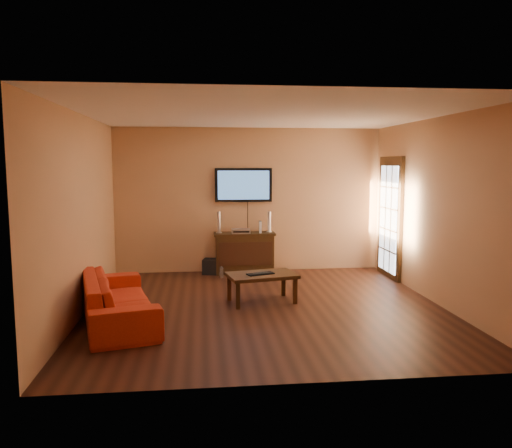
{
  "coord_description": "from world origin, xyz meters",
  "views": [
    {
      "loc": [
        -0.89,
        -6.85,
        2.03
      ],
      "look_at": [
        -0.05,
        0.8,
        1.1
      ],
      "focal_mm": 35.0,
      "sensor_mm": 36.0,
      "label": 1
    }
  ],
  "objects": [
    {
      "name": "speaker_right",
      "position": [
        0.36,
        2.32,
        0.94
      ],
      "size": [
        0.11,
        0.11,
        0.39
      ],
      "color": "silver",
      "rests_on": "media_console"
    },
    {
      "name": "media_console",
      "position": [
        -0.11,
        2.28,
        0.38
      ],
      "size": [
        1.13,
        0.43,
        0.76
      ],
      "color": "black",
      "rests_on": "ground"
    },
    {
      "name": "ground_plane",
      "position": [
        0.0,
        0.0,
        0.0
      ],
      "size": [
        5.0,
        5.0,
        0.0
      ],
      "primitive_type": "plane",
      "color": "black",
      "rests_on": "ground"
    },
    {
      "name": "speaker_left",
      "position": [
        -0.58,
        2.29,
        0.94
      ],
      "size": [
        0.11,
        0.11,
        0.4
      ],
      "color": "silver",
      "rests_on": "media_console"
    },
    {
      "name": "television",
      "position": [
        -0.11,
        2.45,
        1.64
      ],
      "size": [
        1.07,
        0.08,
        0.63
      ],
      "color": "black",
      "rests_on": "ground"
    },
    {
      "name": "av_receiver",
      "position": [
        -0.18,
        2.24,
        0.8
      ],
      "size": [
        0.35,
        0.26,
        0.08
      ],
      "primitive_type": "cube",
      "rotation": [
        0.0,
        0.0,
        -0.03
      ],
      "color": "silver",
      "rests_on": "media_console"
    },
    {
      "name": "keyboard",
      "position": [
        -0.05,
        0.24,
        0.44
      ],
      "size": [
        0.42,
        0.28,
        0.02
      ],
      "color": "black",
      "rests_on": "coffee_table"
    },
    {
      "name": "coffee_table",
      "position": [
        -0.03,
        0.28,
        0.37
      ],
      "size": [
        1.09,
        0.78,
        0.43
      ],
      "color": "black",
      "rests_on": "ground"
    },
    {
      "name": "sofa",
      "position": [
        -1.98,
        -0.44,
        0.41
      ],
      "size": [
        1.11,
        2.16,
        0.81
      ],
      "primitive_type": "imported",
      "rotation": [
        0.0,
        0.0,
        1.82
      ],
      "color": "red",
      "rests_on": "ground"
    },
    {
      "name": "room_walls",
      "position": [
        0.0,
        0.62,
        1.69
      ],
      "size": [
        5.0,
        5.0,
        5.0
      ],
      "color": "tan",
      "rests_on": "ground"
    },
    {
      "name": "bottle",
      "position": [
        -0.55,
        1.93,
        0.1
      ],
      "size": [
        0.07,
        0.07,
        0.21
      ],
      "color": "white",
      "rests_on": "ground"
    },
    {
      "name": "subwoofer",
      "position": [
        -0.73,
        2.28,
        0.14
      ],
      "size": [
        0.34,
        0.34,
        0.28
      ],
      "primitive_type": "cube",
      "rotation": [
        0.0,
        0.0,
        -0.25
      ],
      "color": "black",
      "rests_on": "ground"
    },
    {
      "name": "french_door",
      "position": [
        2.46,
        1.7,
        1.05
      ],
      "size": [
        0.07,
        1.02,
        2.22
      ],
      "color": "black",
      "rests_on": "ground"
    },
    {
      "name": "game_console",
      "position": [
        0.18,
        2.24,
        0.87
      ],
      "size": [
        0.05,
        0.16,
        0.22
      ],
      "primitive_type": "cube",
      "rotation": [
        0.0,
        0.0,
        -0.06
      ],
      "color": "white",
      "rests_on": "media_console"
    }
  ]
}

